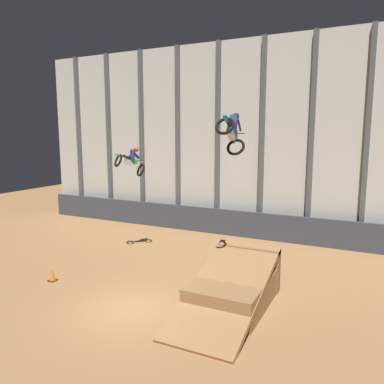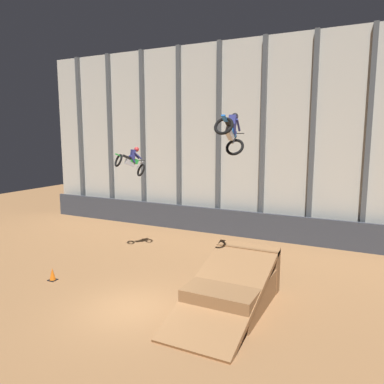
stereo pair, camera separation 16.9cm
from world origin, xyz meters
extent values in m
plane|color=#996B42|center=(0.00, 0.00, 0.00)|extent=(60.00, 60.00, 0.00)
cube|color=beige|center=(0.00, 12.54, 6.36)|extent=(32.00, 0.12, 12.71)
cube|color=#4C5156|center=(-13.68, 12.34, 6.36)|extent=(0.28, 0.28, 12.71)
cube|color=#4C5156|center=(-10.64, 12.34, 6.36)|extent=(0.28, 0.28, 12.71)
cube|color=#4C5156|center=(-7.60, 12.34, 6.36)|extent=(0.28, 0.28, 12.71)
cube|color=#4C5156|center=(-4.56, 12.34, 6.36)|extent=(0.28, 0.28, 12.71)
cube|color=#4C5156|center=(-1.52, 12.34, 6.36)|extent=(0.28, 0.28, 12.71)
cube|color=#4C5156|center=(1.52, 12.34, 6.36)|extent=(0.28, 0.28, 12.71)
cube|color=#4C5156|center=(4.56, 12.34, 6.36)|extent=(0.28, 0.28, 12.71)
cube|color=#4C5156|center=(7.60, 12.34, 6.36)|extent=(0.28, 0.28, 12.71)
cube|color=#383D47|center=(0.00, 11.79, 0.87)|extent=(31.36, 0.20, 1.73)
cube|color=olive|center=(3.37, 2.26, 0.55)|extent=(2.70, 4.13, 1.11)
cube|color=olive|center=(3.37, 4.07, 0.92)|extent=(2.75, 0.50, 1.85)
cube|color=#996B42|center=(3.37, 1.37, 0.92)|extent=(2.75, 5.97, 2.04)
torus|color=black|center=(-3.43, 5.94, 4.76)|extent=(0.83, 0.73, 0.71)
torus|color=black|center=(-4.11, 4.85, 5.33)|extent=(0.83, 0.73, 0.71)
cube|color=#B7B7BC|center=(-3.77, 5.40, 5.17)|extent=(0.47, 0.59, 0.47)
cube|color=green|center=(-3.65, 5.60, 5.29)|extent=(0.43, 0.53, 0.40)
cube|color=black|center=(-3.84, 5.30, 5.47)|extent=(0.43, 0.56, 0.34)
cube|color=green|center=(-4.10, 4.87, 5.61)|extent=(0.31, 0.37, 0.20)
cylinder|color=#B7B7BC|center=(-3.47, 5.88, 5.05)|extent=(0.28, 0.40, 0.42)
cylinder|color=black|center=(-3.44, 5.93, 5.29)|extent=(0.66, 0.13, 0.04)
cube|color=navy|center=(-3.68, 5.55, 5.64)|extent=(0.36, 0.35, 0.52)
sphere|color=red|center=(-3.56, 5.74, 5.89)|extent=(0.40, 0.43, 0.34)
cylinder|color=navy|center=(-3.81, 5.57, 5.38)|extent=(0.26, 0.32, 0.42)
cylinder|color=navy|center=(-3.60, 5.44, 5.38)|extent=(0.26, 0.32, 0.42)
cylinder|color=navy|center=(-3.69, 5.83, 5.56)|extent=(0.30, 0.41, 0.42)
cylinder|color=navy|center=(-3.42, 5.66, 5.56)|extent=(0.30, 0.41, 0.42)
torus|color=black|center=(3.22, 2.59, 6.21)|extent=(0.73, 0.50, 0.67)
torus|color=black|center=(3.22, 1.43, 6.99)|extent=(0.73, 0.50, 0.67)
cube|color=#B7B7BC|center=(3.22, 2.03, 6.73)|extent=(0.18, 0.59, 0.52)
cube|color=blue|center=(3.22, 2.28, 6.80)|extent=(0.20, 0.50, 0.44)
cube|color=black|center=(3.22, 1.96, 7.04)|extent=(0.16, 0.53, 0.41)
cube|color=blue|center=(3.22, 1.49, 7.26)|extent=(0.14, 0.33, 0.25)
cylinder|color=#B7B7BC|center=(3.22, 2.57, 6.51)|extent=(0.06, 0.49, 0.36)
cylinder|color=black|center=(3.22, 2.67, 6.73)|extent=(0.57, 0.40, 0.04)
cube|color=navy|center=(3.22, 2.29, 7.16)|extent=(0.28, 0.31, 0.53)
sphere|color=black|center=(3.22, 2.55, 7.37)|extent=(0.26, 0.36, 0.36)
cylinder|color=navy|center=(3.10, 2.19, 6.91)|extent=(0.11, 0.25, 0.43)
cylinder|color=navy|center=(3.34, 2.19, 6.91)|extent=(0.11, 0.25, 0.43)
cylinder|color=navy|center=(3.06, 2.50, 7.04)|extent=(0.08, 0.37, 0.47)
cylinder|color=navy|center=(3.38, 2.50, 7.04)|extent=(0.08, 0.37, 0.47)
cube|color=black|center=(-4.94, 0.77, 0.01)|extent=(0.36, 0.36, 0.03)
cone|color=orange|center=(-4.94, 0.77, 0.31)|extent=(0.28, 0.28, 0.55)
camera|label=1|loc=(8.09, -11.17, 6.70)|focal=35.00mm
camera|label=2|loc=(8.24, -11.09, 6.70)|focal=35.00mm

